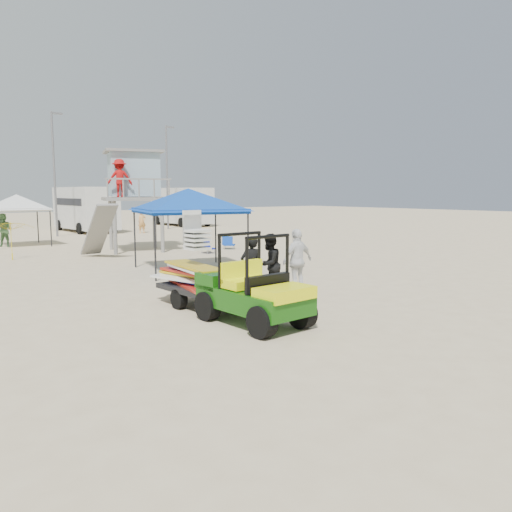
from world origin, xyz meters
TOP-DOWN VIEW (x-y plane):
  - ground at (0.00, 0.00)m, footprint 140.00×140.00m
  - utility_cart at (-0.59, 1.72)m, footprint 1.41×2.62m
  - surf_trailer at (-0.58, 4.06)m, footprint 1.37×2.44m
  - man_left at (0.93, 3.76)m, footprint 0.68×0.49m
  - man_mid at (1.78, 4.01)m, footprint 1.03×0.93m
  - man_right at (2.63, 3.76)m, footprint 1.09×0.47m
  - lifeguard_tower at (3.37, 16.26)m, footprint 3.75×3.75m
  - canopy_blue at (2.26, 9.14)m, footprint 4.18×4.18m
  - canopy_white_c at (-0.46, 22.29)m, footprint 2.86×2.86m
  - umbrella_b at (-2.12, 16.33)m, footprint 2.45×2.47m
  - beach_chair_b at (5.72, 13.26)m, footprint 0.60×0.65m
  - beach_chair_c at (7.52, 14.05)m, footprint 0.74×0.86m
  - rv_mid_right at (6.00, 29.99)m, footprint 2.64×7.00m
  - rv_far_right at (15.00, 31.49)m, footprint 2.64×6.60m
  - light_pole_left at (3.00, 27.00)m, footprint 0.14×0.14m
  - light_pole_right at (12.00, 28.50)m, footprint 0.14×0.14m

SIDE VIEW (x-z plane):
  - ground at x=0.00m, z-range 0.00..0.00m
  - beach_chair_b at x=5.72m, z-range -0.01..0.63m
  - beach_chair_c at x=7.52m, z-range -0.01..0.63m
  - umbrella_b at x=-2.12m, z-range 0.00..1.69m
  - man_left at x=0.93m, z-range 0.00..1.73m
  - man_mid at x=1.78m, z-range 0.00..1.73m
  - surf_trailer at x=-0.58m, z-range -0.20..1.94m
  - utility_cart at x=-0.59m, z-range -0.07..1.89m
  - man_right at x=2.63m, z-range 0.00..1.84m
  - rv_far_right at x=15.00m, z-range 0.17..3.42m
  - rv_mid_right at x=6.00m, z-range 0.17..3.42m
  - canopy_white_c at x=-0.46m, z-range 1.04..4.21m
  - canopy_blue at x=2.26m, z-range 1.16..4.58m
  - lifeguard_tower at x=3.37m, z-range 1.17..5.95m
  - light_pole_left at x=3.00m, z-range 0.00..8.00m
  - light_pole_right at x=12.00m, z-range 0.00..8.00m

